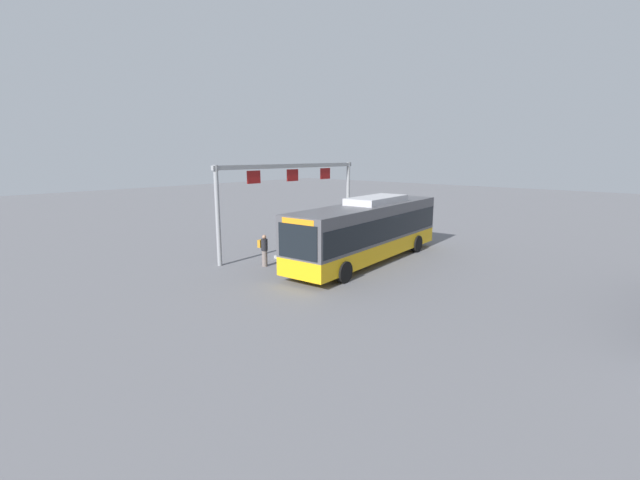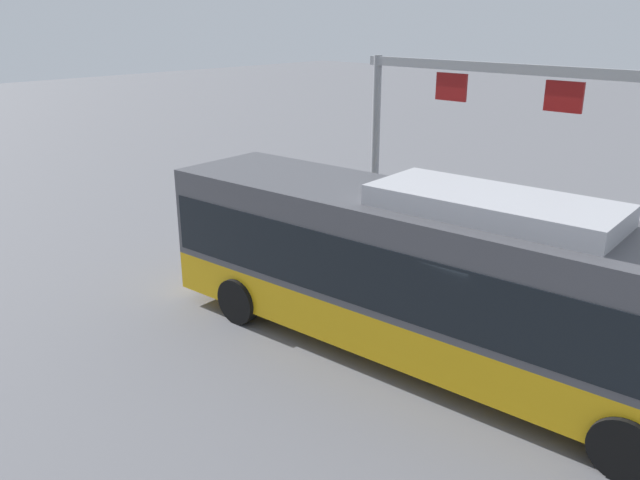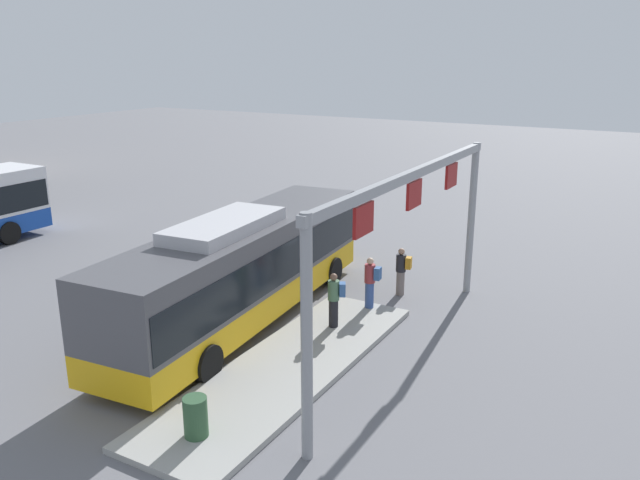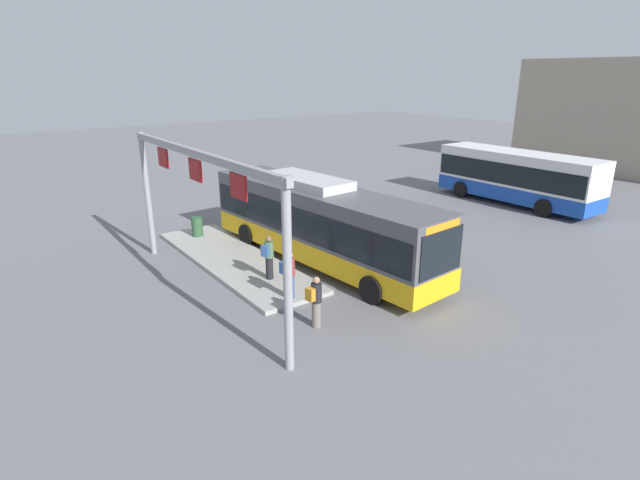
% 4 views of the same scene
% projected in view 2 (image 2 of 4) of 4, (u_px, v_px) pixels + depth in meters
% --- Properties ---
extents(ground_plane, '(120.00, 120.00, 0.00)m').
position_uv_depth(ground_plane, '(434.00, 361.00, 12.35)').
color(ground_plane, slate).
extents(platform_curb, '(10.00, 2.80, 0.16)m').
position_uv_depth(platform_curb, '(605.00, 341.00, 12.95)').
color(platform_curb, '#9E9E99').
rests_on(platform_curb, ground).
extents(bus_main, '(12.00, 3.44, 3.46)m').
position_uv_depth(bus_main, '(441.00, 274.00, 11.75)').
color(bus_main, '#EAAD14').
rests_on(bus_main, ground).
extents(person_boarding, '(0.37, 0.55, 1.67)m').
position_uv_depth(person_boarding, '(424.00, 240.00, 15.78)').
color(person_boarding, '#334C8C').
rests_on(person_boarding, platform_curb).
extents(person_waiting_near, '(0.40, 0.57, 1.67)m').
position_uv_depth(person_waiting_near, '(371.00, 227.00, 17.27)').
color(person_waiting_near, slate).
rests_on(person_waiting_near, ground).
extents(person_waiting_mid, '(0.52, 0.60, 1.67)m').
position_uv_depth(person_waiting_mid, '(485.00, 263.00, 14.35)').
color(person_waiting_mid, black).
rests_on(person_waiting_mid, platform_curb).
extents(platform_sign_gantry, '(11.33, 0.24, 5.20)m').
position_uv_depth(platform_sign_gantry, '(560.00, 125.00, 14.92)').
color(platform_sign_gantry, gray).
rests_on(platform_sign_gantry, ground).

